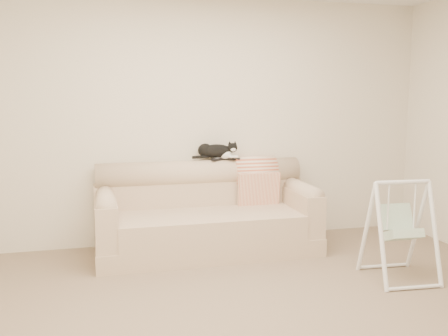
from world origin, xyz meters
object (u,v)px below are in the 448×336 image
at_px(remote_a, 219,159).
at_px(tuxedo_cat, 216,151).
at_px(sofa, 205,217).
at_px(remote_b, 232,159).
at_px(baby_swing, 400,230).

xyz_separation_m(remote_a, tuxedo_cat, (-0.02, 0.02, 0.08)).
height_order(sofa, remote_a, remote_a).
height_order(remote_b, tuxedo_cat, tuxedo_cat).
bearing_deg(sofa, baby_swing, -39.66).
bearing_deg(tuxedo_cat, remote_a, -43.56).
xyz_separation_m(remote_b, baby_swing, (1.11, -1.43, -0.47)).
distance_m(remote_a, baby_swing, 1.97).
xyz_separation_m(remote_b, tuxedo_cat, (-0.17, 0.03, 0.09)).
height_order(sofa, baby_swing, sofa).
bearing_deg(tuxedo_cat, baby_swing, -48.89).
xyz_separation_m(sofa, tuxedo_cat, (0.18, 0.26, 0.64)).
distance_m(sofa, baby_swing, 1.89).
bearing_deg(remote_b, baby_swing, -52.22).
distance_m(sofa, remote_a, 0.64).
bearing_deg(baby_swing, remote_b, 127.78).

